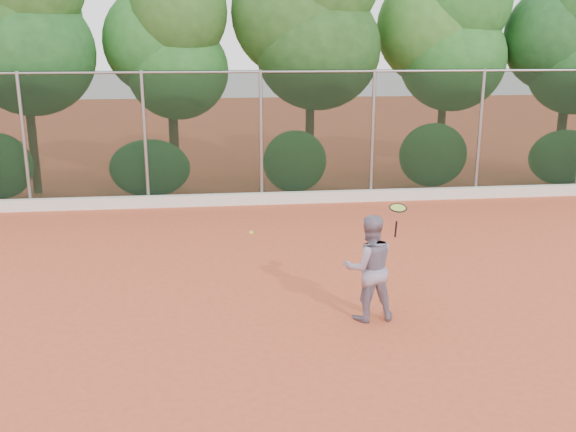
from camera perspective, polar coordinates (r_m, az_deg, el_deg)
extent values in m
plane|color=#CB5230|center=(10.72, 0.64, -7.87)|extent=(80.00, 80.00, 0.00)
cube|color=silver|center=(17.13, -2.30, 1.56)|extent=(24.00, 0.20, 0.30)
imported|color=gray|center=(9.99, 7.21, -4.57)|extent=(0.86, 0.69, 1.69)
cube|color=black|center=(17.00, -2.40, 6.95)|extent=(24.00, 0.01, 3.50)
cylinder|color=gray|center=(16.84, -2.47, 12.68)|extent=(24.00, 0.06, 0.06)
cylinder|color=gray|center=(17.60, -22.39, 6.10)|extent=(0.09, 0.09, 3.50)
cylinder|color=gray|center=(17.04, -12.58, 6.62)|extent=(0.09, 0.09, 3.50)
cylinder|color=gray|center=(17.00, -2.40, 6.95)|extent=(0.09, 0.09, 3.50)
cylinder|color=gray|center=(17.48, 7.52, 7.07)|extent=(0.09, 0.09, 3.50)
cylinder|color=gray|center=(18.45, 16.66, 6.99)|extent=(0.09, 0.09, 3.50)
cylinder|color=#412D19|center=(19.53, -21.72, 6.09)|extent=(0.24, 0.24, 2.90)
ellipsoid|color=#276727|center=(19.19, -21.94, 13.30)|extent=(3.50, 2.90, 3.40)
ellipsoid|color=#34712B|center=(19.62, -23.48, 16.10)|extent=(3.80, 3.10, 3.70)
cylinder|color=#492E1C|center=(19.34, -10.07, 6.10)|extent=(0.28, 0.28, 2.40)
ellipsoid|color=#1F581E|center=(19.01, -9.78, 12.63)|extent=(2.90, 2.40, 2.80)
ellipsoid|color=#1F5B1F|center=(19.32, -11.38, 14.97)|extent=(3.20, 2.70, 3.10)
ellipsoid|color=#244F1B|center=(18.80, -9.72, 17.49)|extent=(2.70, 2.30, 2.90)
cylinder|color=#482F1C|center=(19.18, 1.94, 7.16)|extent=(0.26, 0.26, 3.00)
ellipsoid|color=#2F6024|center=(18.92, 2.68, 14.64)|extent=(3.60, 3.00, 3.50)
ellipsoid|color=#38702A|center=(19.16, 1.02, 17.65)|extent=(3.90, 3.20, 3.80)
cylinder|color=#482B1B|center=(20.42, 13.39, 6.83)|extent=(0.24, 0.24, 2.70)
ellipsoid|color=#1F5B1F|center=(20.20, 14.45, 13.38)|extent=(3.20, 2.70, 3.10)
ellipsoid|color=#2C6322|center=(20.30, 12.95, 16.02)|extent=(3.50, 2.90, 3.40)
cylinder|color=#3D2417|center=(21.63, 23.04, 6.21)|extent=(0.28, 0.28, 2.50)
ellipsoid|color=#246127|center=(21.45, 22.93, 14.38)|extent=(3.30, 2.80, 3.20)
ellipsoid|color=#2A6E2D|center=(17.97, -12.17, 4.17)|extent=(2.20, 1.16, 1.60)
ellipsoid|color=#32762D|center=(18.02, 0.61, 4.86)|extent=(1.80, 1.04, 1.76)
ellipsoid|color=#34762D|center=(18.93, 12.76, 5.30)|extent=(2.00, 1.10, 1.84)
ellipsoid|color=#2B6C29|center=(20.63, 23.32, 4.81)|extent=(2.16, 1.12, 1.64)
cylinder|color=black|center=(9.88, 9.57, -1.15)|extent=(0.04, 0.10, 0.28)
torus|color=black|center=(9.74, 9.75, 0.72)|extent=(0.30, 0.30, 0.09)
cylinder|color=#A8C93B|center=(9.74, 9.75, 0.72)|extent=(0.25, 0.25, 0.06)
sphere|color=#C2E834|center=(9.92, -3.29, -1.48)|extent=(0.06, 0.06, 0.06)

